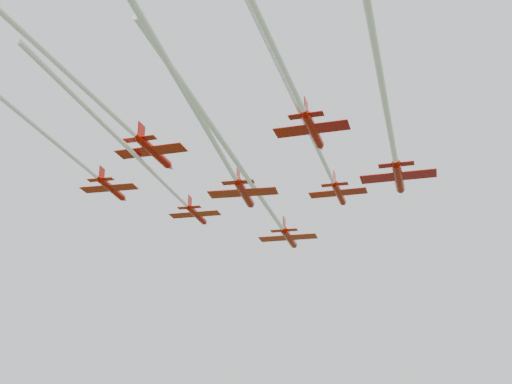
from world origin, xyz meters
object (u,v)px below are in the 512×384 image
at_px(jet_row2_left, 165,184).
at_px(jet_row3_right, 392,143).
at_px(jet_row4_right, 293,88).
at_px(jet_row3_mid, 224,158).
at_px(jet_row3_left, 81,163).
at_px(jet_lead, 265,203).
at_px(jet_row4_left, 115,117).
at_px(jet_row2_right, 317,146).

height_order(jet_row2_left, jet_row3_right, jet_row2_left).
bearing_deg(jet_row4_right, jet_row3_right, 59.73).
bearing_deg(jet_row3_mid, jet_row3_right, 3.61).
distance_m(jet_row3_right, jet_row4_right, 16.82).
bearing_deg(jet_row3_left, jet_row3_mid, -12.16).
height_order(jet_lead, jet_row3_right, jet_row3_right).
distance_m(jet_row2_left, jet_row4_left, 19.55).
relative_size(jet_row3_left, jet_row3_mid, 0.84).
xyz_separation_m(jet_row2_left, jet_row3_mid, (13.45, -9.02, -1.86)).
bearing_deg(jet_row3_right, jet_row4_right, -121.05).
bearing_deg(jet_row4_right, jet_row3_left, 156.27).
bearing_deg(jet_row2_left, jet_row4_right, -45.86).
xyz_separation_m(jet_row2_left, jet_row3_right, (32.57, -3.54, -0.94)).
bearing_deg(jet_row3_right, jet_row4_left, -158.45).
xyz_separation_m(jet_row2_left, jet_row4_left, (4.69, -18.97, 0.69)).
relative_size(jet_row3_mid, jet_row4_right, 1.17).
distance_m(jet_row3_left, jet_row4_left, 16.48).
xyz_separation_m(jet_row3_left, jet_row4_left, (12.73, -10.45, -0.45)).
relative_size(jet_row2_left, jet_row3_mid, 1.02).
relative_size(jet_row2_right, jet_row4_right, 1.41).
bearing_deg(jet_row4_right, jet_row3_mid, 134.68).
distance_m(jet_row2_left, jet_row3_mid, 16.30).
distance_m(jet_lead, jet_row3_right, 23.91).
bearing_deg(jet_lead, jet_row3_left, -149.02).
distance_m(jet_lead, jet_row3_mid, 17.35).
bearing_deg(jet_row4_left, jet_row2_left, 97.27).
xyz_separation_m(jet_row2_right, jet_row3_right, (9.49, -1.06, -1.64)).
bearing_deg(jet_lead, jet_row2_right, -52.75).
relative_size(jet_row2_right, jet_row3_left, 1.44).
bearing_deg(jet_row2_left, jet_lead, 25.38).
bearing_deg(jet_lead, jet_row4_left, -113.85).
distance_m(jet_row2_right, jet_row3_right, 9.69).
xyz_separation_m(jet_row3_mid, jet_row4_left, (-8.76, -9.95, 2.55)).
distance_m(jet_row2_left, jet_row3_right, 32.78).
bearing_deg(jet_row2_right, jet_row3_right, -13.35).
bearing_deg(jet_row2_right, jet_row4_right, -87.49).
relative_size(jet_lead, jet_row2_left, 1.27).
bearing_deg(jet_row3_mid, jet_row3_left, 166.27).
distance_m(jet_row4_left, jet_row4_right, 21.17).
distance_m(jet_row2_left, jet_row3_left, 11.77).
relative_size(jet_row2_left, jet_row3_left, 1.22).
bearing_deg(jet_row2_right, jet_lead, 129.50).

